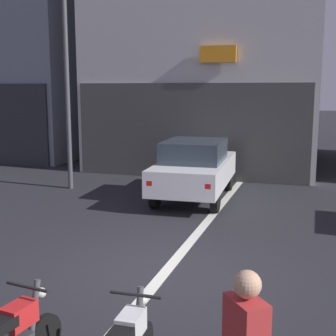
% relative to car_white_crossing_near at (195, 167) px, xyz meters
% --- Properties ---
extents(ground_plane, '(120.00, 120.00, 0.00)m').
position_rel_car_white_crossing_near_xyz_m(ground_plane, '(0.83, -5.15, -0.89)').
color(ground_plane, '#232328').
extents(lane_centre_line, '(0.20, 18.00, 0.01)m').
position_rel_car_white_crossing_near_xyz_m(lane_centre_line, '(0.83, 0.85, -0.88)').
color(lane_centre_line, silver).
rests_on(lane_centre_line, ground).
extents(car_white_crossing_near, '(1.98, 4.19, 1.64)m').
position_rel_car_white_crossing_near_xyz_m(car_white_crossing_near, '(0.00, 0.00, 0.00)').
color(car_white_crossing_near, black).
rests_on(car_white_crossing_near, ground).
extents(street_lamp, '(0.36, 0.36, 6.42)m').
position_rel_car_white_crossing_near_xyz_m(street_lamp, '(-3.97, 0.17, 3.05)').
color(street_lamp, '#47474C').
rests_on(street_lamp, ground).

